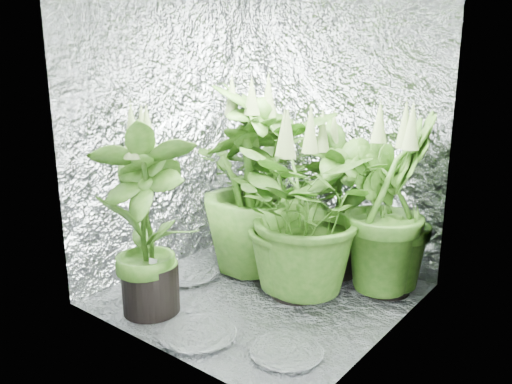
{
  "coord_description": "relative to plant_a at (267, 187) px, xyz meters",
  "views": [
    {
      "loc": [
        1.71,
        -2.22,
        1.35
      ],
      "look_at": [
        -0.04,
        0.0,
        0.64
      ],
      "focal_mm": 35.0,
      "sensor_mm": 36.0,
      "label": 1
    }
  ],
  "objects": [
    {
      "name": "ground",
      "position": [
        0.33,
        -0.5,
        -0.52
      ],
      "size": [
        1.6,
        1.6,
        0.0
      ],
      "primitive_type": "plane",
      "color": "silver",
      "rests_on": "ground"
    },
    {
      "name": "walls",
      "position": [
        0.33,
        -0.5,
        0.48
      ],
      "size": [
        1.62,
        1.62,
        2.0
      ],
      "color": "silver",
      "rests_on": "ground"
    },
    {
      "name": "plant_a",
      "position": [
        0.0,
        0.0,
        0.0
      ],
      "size": [
        1.1,
        1.1,
        1.1
      ],
      "rotation": [
        0.0,
        0.0,
        0.24
      ],
      "color": "black",
      "rests_on": "ground"
    },
    {
      "name": "plant_b",
      "position": [
        0.54,
        0.04,
        -0.02
      ],
      "size": [
        0.73,
        0.73,
        1.09
      ],
      "rotation": [
        0.0,
        0.0,
        0.97
      ],
      "color": "black",
      "rests_on": "ground"
    },
    {
      "name": "plant_c",
      "position": [
        0.91,
        0.01,
        0.02
      ],
      "size": [
        0.64,
        0.64,
        1.18
      ],
      "rotation": [
        0.0,
        0.0,
        1.48
      ],
      "color": "black",
      "rests_on": "ground"
    },
    {
      "name": "plant_d",
      "position": [
        0.07,
        -0.26,
        0.09
      ],
      "size": [
        0.92,
        0.92,
        1.32
      ],
      "rotation": [
        0.0,
        0.0,
        2.05
      ],
      "color": "black",
      "rests_on": "ground"
    },
    {
      "name": "plant_e",
      "position": [
        0.51,
        -0.38,
        0.02
      ],
      "size": [
        1.08,
        1.08,
        1.15
      ],
      "rotation": [
        0.0,
        0.0,
        3.31
      ],
      "color": "black",
      "rests_on": "ground"
    },
    {
      "name": "plant_f",
      "position": [
        -0.02,
        -1.06,
        0.01
      ],
      "size": [
        0.79,
        0.79,
        1.18
      ],
      "rotation": [
        0.0,
        0.0,
        4.02
      ],
      "color": "black",
      "rests_on": "ground"
    },
    {
      "name": "circulation_fan",
      "position": [
        0.95,
        0.12,
        -0.39
      ],
      "size": [
        0.13,
        0.28,
        0.32
      ],
      "rotation": [
        0.0,
        0.0,
        0.02
      ],
      "color": "black",
      "rests_on": "ground"
    },
    {
      "name": "plant_label",
      "position": [
        0.05,
        -1.09,
        -0.22
      ],
      "size": [
        0.05,
        0.03,
        0.08
      ],
      "primitive_type": "cube",
      "rotation": [
        -0.21,
        0.0,
        0.17
      ],
      "color": "white",
      "rests_on": "plant_f"
    }
  ]
}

